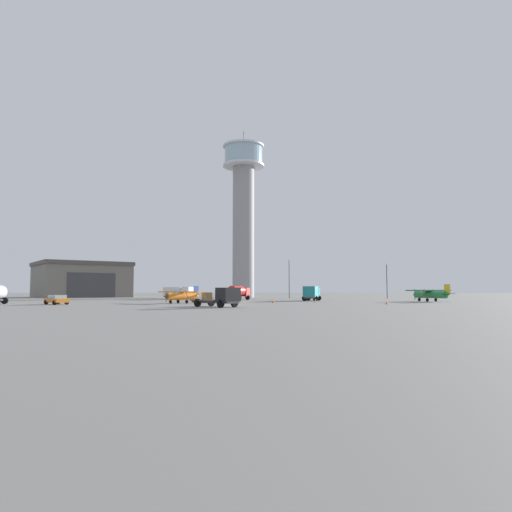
{
  "coord_description": "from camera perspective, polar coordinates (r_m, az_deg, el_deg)",
  "views": [
    {
      "loc": [
        4.3,
        -64.29,
        2.23
      ],
      "look_at": [
        4.68,
        27.53,
        8.82
      ],
      "focal_mm": 32.28,
      "sensor_mm": 36.0,
      "label": 1
    }
  ],
  "objects": [
    {
      "name": "light_post_north",
      "position": [
        111.21,
        15.66,
        -2.56
      ],
      "size": [
        0.44,
        0.44,
        8.25
      ],
      "color": "#38383D",
      "rests_on": "ground_plane"
    },
    {
      "name": "traffic_cone_near_left",
      "position": [
        74.68,
        1.9,
        -5.55
      ],
      "size": [
        0.36,
        0.36,
        0.7
      ],
      "color": "black",
      "rests_on": "ground_plane"
    },
    {
      "name": "hangar",
      "position": [
        135.7,
        -21.1,
        -2.76
      ],
      "size": [
        31.14,
        30.94,
        9.48
      ],
      "rotation": [
        0.0,
        0.0,
        -0.96
      ],
      "color": "#6B665B",
      "rests_on": "ground_plane"
    },
    {
      "name": "car_orange",
      "position": [
        72.29,
        -23.7,
        -4.94
      ],
      "size": [
        4.52,
        4.47,
        1.37
      ],
      "rotation": [
        0.0,
        0.0,
        2.37
      ],
      "color": "orange",
      "rests_on": "ground_plane"
    },
    {
      "name": "light_post_east",
      "position": [
        110.08,
        3.89,
        -2.38
      ],
      "size": [
        0.44,
        0.44,
        9.38
      ],
      "color": "#38383D",
      "rests_on": "ground_plane"
    },
    {
      "name": "airplane_green",
      "position": [
        87.2,
        20.61,
        -4.38
      ],
      "size": [
        9.57,
        7.71,
        3.04
      ],
      "rotation": [
        0.0,
        0.0,
        2.11
      ],
      "color": "#287A42",
      "rests_on": "ground_plane"
    },
    {
      "name": "truck_flatbed_black",
      "position": [
        56.85,
        -4.64,
        -5.15
      ],
      "size": [
        6.59,
        6.63,
        2.4
      ],
      "rotation": [
        0.0,
        0.0,
        5.49
      ],
      "color": "#38383D",
      "rests_on": "ground_plane"
    },
    {
      "name": "traffic_cone_mid_apron",
      "position": [
        79.08,
        7.13,
        -5.49
      ],
      "size": [
        0.36,
        0.36,
        0.56
      ],
      "color": "black",
      "rests_on": "ground_plane"
    },
    {
      "name": "control_tower",
      "position": [
        123.89,
        -1.8,
        6.37
      ],
      "size": [
        11.05,
        11.05,
        44.92
      ],
      "color": "gray",
      "rests_on": "ground_plane"
    },
    {
      "name": "truck_fuel_tanker_red",
      "position": [
        93.2,
        -2.44,
        -4.49
      ],
      "size": [
        4.52,
        6.5,
        2.88
      ],
      "rotation": [
        0.0,
        0.0,
        1.16
      ],
      "color": "#38383D",
      "rests_on": "ground_plane"
    },
    {
      "name": "traffic_cone_near_right",
      "position": [
        70.86,
        15.67,
        -5.54
      ],
      "size": [
        0.36,
        0.36,
        0.56
      ],
      "color": "black",
      "rests_on": "ground_plane"
    },
    {
      "name": "airplane_orange",
      "position": [
        72.81,
        -9.39,
        -4.81
      ],
      "size": [
        7.93,
        7.21,
        2.72
      ],
      "rotation": [
        0.0,
        0.0,
        4.02
      ],
      "color": "orange",
      "rests_on": "ground_plane"
    },
    {
      "name": "truck_box_teal",
      "position": [
        87.74,
        6.65,
        -4.52
      ],
      "size": [
        4.14,
        6.66,
        2.73
      ],
      "rotation": [
        0.0,
        0.0,
        1.29
      ],
      "color": "#38383D",
      "rests_on": "ground_plane"
    },
    {
      "name": "ground_plane",
      "position": [
        64.47,
        -4.09,
        -6.08
      ],
      "size": [
        400.0,
        400.0,
        0.0
      ],
      "primitive_type": "plane",
      "color": "gray"
    },
    {
      "name": "truck_box_white",
      "position": [
        101.85,
        -9.76,
        -4.43
      ],
      "size": [
        7.39,
        5.71,
        2.69
      ],
      "rotation": [
        0.0,
        0.0,
        5.75
      ],
      "color": "#38383D",
      "rests_on": "ground_plane"
    }
  ]
}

